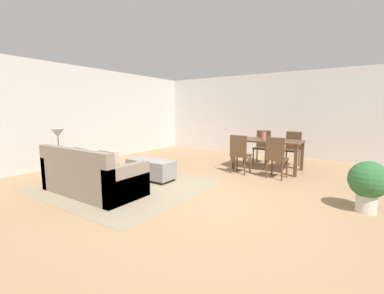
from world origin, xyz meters
name	(u,v)px	position (x,y,z in m)	size (l,w,h in m)	color
ground_plane	(205,198)	(0.00, 0.00, 0.00)	(10.80, 10.80, 0.00)	#9E7A56
wall_back	(284,115)	(0.00, 5.00, 1.35)	(9.00, 0.12, 2.70)	beige
wall_left	(75,115)	(-4.50, 0.50, 1.35)	(0.12, 11.00, 2.70)	beige
area_rug	(125,185)	(-1.72, -0.24, 0.00)	(3.00, 2.80, 0.01)	gray
couch	(91,177)	(-1.86, -0.90, 0.30)	(1.92, 0.90, 0.86)	gray
ottoman_table	(151,168)	(-1.58, 0.37, 0.25)	(1.06, 0.48, 0.44)	gray
side_table	(60,159)	(-3.12, -0.77, 0.46)	(0.40, 0.40, 0.59)	olive
table_lamp	(58,134)	(-3.12, -0.77, 1.00)	(0.26, 0.26, 0.53)	brown
dining_table	(268,144)	(0.21, 2.72, 0.66)	(1.63, 0.87, 0.76)	#513823
dining_chair_near_left	(240,152)	(-0.21, 1.93, 0.52)	(0.40, 0.40, 0.92)	#513823
dining_chair_near_right	(276,155)	(0.64, 1.94, 0.52)	(0.42, 0.42, 0.92)	#513823
dining_chair_far_left	(262,145)	(-0.18, 3.49, 0.52)	(0.41, 0.41, 0.92)	#513823
dining_chair_far_right	(292,147)	(0.63, 3.54, 0.52)	(0.43, 0.43, 0.92)	#513823
vase_centerpiece	(264,136)	(0.12, 2.68, 0.86)	(0.10, 0.10, 0.20)	#B26659
potted_plant	(368,182)	(2.29, 0.81, 0.45)	(0.54, 0.54, 0.76)	beige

